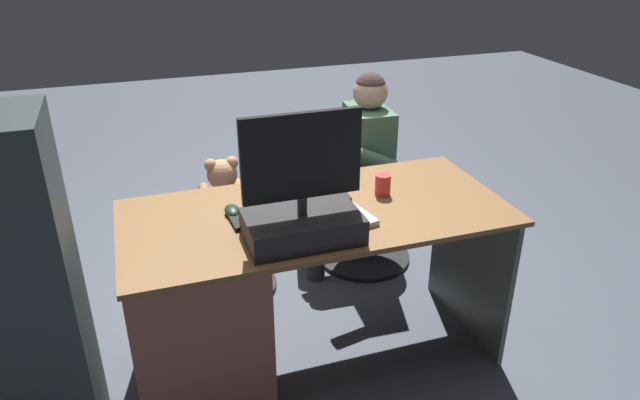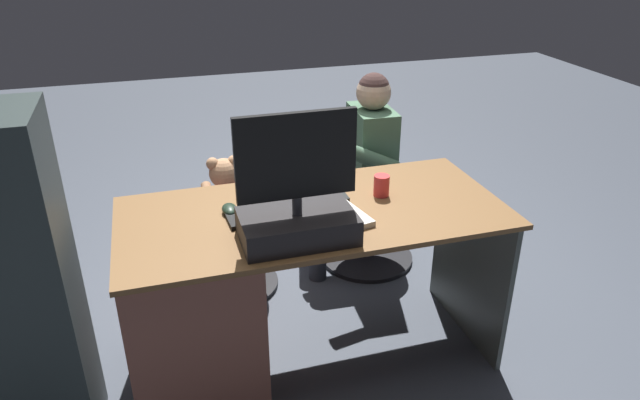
# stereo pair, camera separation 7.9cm
# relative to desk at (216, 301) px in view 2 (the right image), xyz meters

# --- Properties ---
(ground_plane) EXTENTS (10.00, 10.00, 0.00)m
(ground_plane) POSITION_rel_desk_xyz_m (-0.42, -0.40, -0.40)
(ground_plane) COLOR #3F4550
(desk) EXTENTS (1.55, 0.72, 0.75)m
(desk) POSITION_rel_desk_xyz_m (0.00, 0.00, 0.00)
(desk) COLOR brown
(desk) RESTS_ON ground_plane
(monitor) EXTENTS (0.43, 0.26, 0.48)m
(monitor) POSITION_rel_desk_xyz_m (-0.30, 0.20, 0.47)
(monitor) COLOR black
(monitor) RESTS_ON desk
(keyboard) EXTENTS (0.42, 0.14, 0.02)m
(keyboard) POSITION_rel_desk_xyz_m (-0.37, -0.10, 0.36)
(keyboard) COLOR black
(keyboard) RESTS_ON desk
(computer_mouse) EXTENTS (0.06, 0.10, 0.04)m
(computer_mouse) POSITION_rel_desk_xyz_m (-0.09, -0.07, 0.37)
(computer_mouse) COLOR black
(computer_mouse) RESTS_ON desk
(cup) EXTENTS (0.07, 0.07, 0.09)m
(cup) POSITION_rel_desk_xyz_m (-0.73, -0.05, 0.40)
(cup) COLOR red
(cup) RESTS_ON desk
(tv_remote) EXTENTS (0.05, 0.15, 0.02)m
(tv_remote) POSITION_rel_desk_xyz_m (-0.09, -0.00, 0.36)
(tv_remote) COLOR black
(tv_remote) RESTS_ON desk
(notebook_binder) EXTENTS (0.28, 0.34, 0.02)m
(notebook_binder) POSITION_rel_desk_xyz_m (-0.47, 0.07, 0.37)
(notebook_binder) COLOR beige
(notebook_binder) RESTS_ON desk
(office_chair_teddy) EXTENTS (0.50, 0.50, 0.42)m
(office_chair_teddy) POSITION_rel_desk_xyz_m (-0.15, -0.68, -0.15)
(office_chair_teddy) COLOR black
(office_chair_teddy) RESTS_ON ground_plane
(teddy_bear) EXTENTS (0.23, 0.23, 0.33)m
(teddy_bear) POSITION_rel_desk_xyz_m (-0.15, -0.69, 0.18)
(teddy_bear) COLOR tan
(teddy_bear) RESTS_ON office_chair_teddy
(visitor_chair) EXTENTS (0.53, 0.53, 0.42)m
(visitor_chair) POSITION_rel_desk_xyz_m (-0.95, -0.72, -0.17)
(visitor_chair) COLOR black
(visitor_chair) RESTS_ON ground_plane
(person) EXTENTS (0.50, 0.49, 1.10)m
(person) POSITION_rel_desk_xyz_m (-0.88, -0.72, 0.25)
(person) COLOR #4A6D53
(person) RESTS_ON ground_plane
(equipment_rack) EXTENTS (0.44, 0.36, 1.31)m
(equipment_rack) POSITION_rel_desk_xyz_m (0.70, 0.17, 0.26)
(equipment_rack) COLOR #293332
(equipment_rack) RESTS_ON ground_plane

